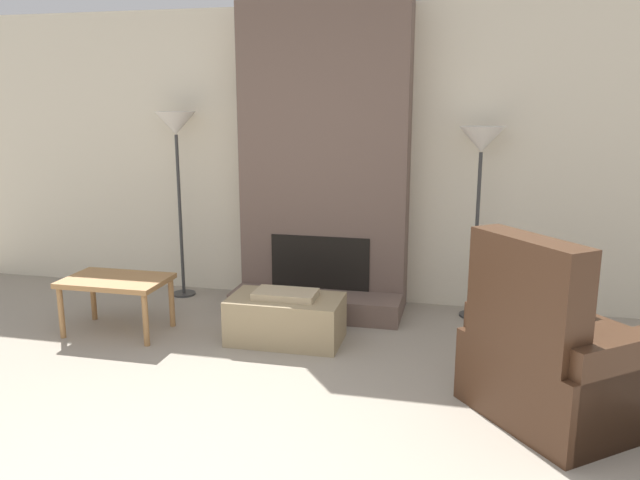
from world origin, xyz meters
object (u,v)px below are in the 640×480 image
at_px(floor_lamp_left, 176,132).
at_px(ottoman, 286,318).
at_px(armchair, 561,364).
at_px(floor_lamp_right, 481,149).
at_px(side_table, 116,285).

bearing_deg(floor_lamp_left, ottoman, -35.30).
distance_m(armchair, floor_lamp_right, 2.04).
bearing_deg(ottoman, floor_lamp_right, 32.84).
relative_size(ottoman, floor_lamp_right, 0.53).
bearing_deg(floor_lamp_left, armchair, -27.76).
bearing_deg(floor_lamp_right, side_table, -159.63).
bearing_deg(armchair, ottoman, 29.37).
distance_m(side_table, floor_lamp_left, 1.52).
bearing_deg(floor_lamp_right, ottoman, -147.16).
xyz_separation_m(armchair, floor_lamp_right, (-0.47, 1.65, 1.10)).
height_order(ottoman, side_table, side_table).
relative_size(armchair, side_table, 1.66).
height_order(armchair, side_table, armchair).
height_order(ottoman, floor_lamp_right, floor_lamp_right).
relative_size(side_table, floor_lamp_right, 0.50).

